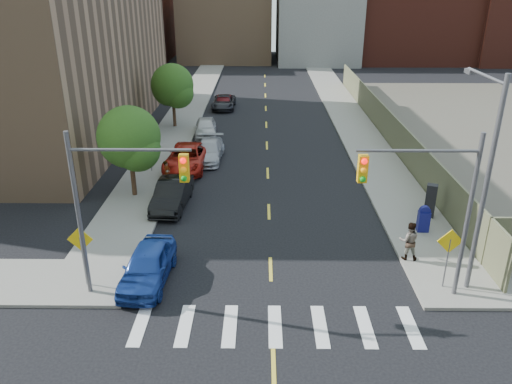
{
  "coord_description": "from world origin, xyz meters",
  "views": [
    {
      "loc": [
        -0.45,
        -11.26,
        12.08
      ],
      "look_at": [
        -0.7,
        12.14,
        2.0
      ],
      "focal_mm": 35.0,
      "sensor_mm": 36.0,
      "label": 1
    }
  ],
  "objects_px": {
    "parked_car_blue": "(148,265)",
    "mailbox": "(424,219)",
    "parked_car_black": "(172,194)",
    "payphone": "(431,201)",
    "parked_car_silver": "(209,151)",
    "parked_car_maroon": "(224,102)",
    "pedestrian_west": "(167,173)",
    "pedestrian_east": "(409,241)",
    "parked_car_white": "(206,127)",
    "parked_car_grey": "(224,102)",
    "parked_car_red": "(187,158)"
  },
  "relations": [
    {
      "from": "parked_car_black",
      "to": "mailbox",
      "type": "distance_m",
      "value": 13.68
    },
    {
      "from": "parked_car_maroon",
      "to": "payphone",
      "type": "height_order",
      "value": "payphone"
    },
    {
      "from": "mailbox",
      "to": "pedestrian_east",
      "type": "relative_size",
      "value": 0.75
    },
    {
      "from": "mailbox",
      "to": "pedestrian_west",
      "type": "height_order",
      "value": "pedestrian_west"
    },
    {
      "from": "parked_car_silver",
      "to": "payphone",
      "type": "xyz_separation_m",
      "value": [
        12.86,
        -9.4,
        0.39
      ]
    },
    {
      "from": "parked_car_white",
      "to": "parked_car_red",
      "type": "bearing_deg",
      "value": -98.45
    },
    {
      "from": "parked_car_black",
      "to": "parked_car_white",
      "type": "distance_m",
      "value": 13.92
    },
    {
      "from": "parked_car_white",
      "to": "pedestrian_east",
      "type": "height_order",
      "value": "pedestrian_east"
    },
    {
      "from": "parked_car_maroon",
      "to": "parked_car_white",
      "type": "bearing_deg",
      "value": -92.71
    },
    {
      "from": "pedestrian_west",
      "to": "pedestrian_east",
      "type": "xyz_separation_m",
      "value": [
        12.6,
        -8.83,
        0.14
      ]
    },
    {
      "from": "pedestrian_east",
      "to": "parked_car_silver",
      "type": "bearing_deg",
      "value": -43.95
    },
    {
      "from": "mailbox",
      "to": "pedestrian_west",
      "type": "distance_m",
      "value": 15.37
    },
    {
      "from": "parked_car_blue",
      "to": "parked_car_grey",
      "type": "relative_size",
      "value": 0.97
    },
    {
      "from": "payphone",
      "to": "pedestrian_west",
      "type": "relative_size",
      "value": 1.19
    },
    {
      "from": "mailbox",
      "to": "parked_car_red",
      "type": "bearing_deg",
      "value": 147.12
    },
    {
      "from": "parked_car_black",
      "to": "pedestrian_west",
      "type": "xyz_separation_m",
      "value": [
        -0.8,
        2.96,
        0.15
      ]
    },
    {
      "from": "parked_car_blue",
      "to": "parked_car_grey",
      "type": "distance_m",
      "value": 30.99
    },
    {
      "from": "parked_car_black",
      "to": "payphone",
      "type": "height_order",
      "value": "payphone"
    },
    {
      "from": "parked_car_grey",
      "to": "payphone",
      "type": "distance_m",
      "value": 27.9
    },
    {
      "from": "parked_car_red",
      "to": "parked_car_white",
      "type": "relative_size",
      "value": 1.31
    },
    {
      "from": "parked_car_black",
      "to": "parked_car_silver",
      "type": "bearing_deg",
      "value": 84.32
    },
    {
      "from": "parked_car_black",
      "to": "pedestrian_west",
      "type": "bearing_deg",
      "value": 108.68
    },
    {
      "from": "parked_car_maroon",
      "to": "parked_car_red",
      "type": "bearing_deg",
      "value": -92.01
    },
    {
      "from": "parked_car_white",
      "to": "mailbox",
      "type": "bearing_deg",
      "value": -57.96
    },
    {
      "from": "parked_car_silver",
      "to": "parked_car_maroon",
      "type": "height_order",
      "value": "parked_car_silver"
    },
    {
      "from": "parked_car_blue",
      "to": "parked_car_red",
      "type": "height_order",
      "value": "parked_car_red"
    },
    {
      "from": "parked_car_grey",
      "to": "mailbox",
      "type": "relative_size",
      "value": 3.37
    },
    {
      "from": "parked_car_blue",
      "to": "pedestrian_east",
      "type": "distance_m",
      "value": 11.71
    },
    {
      "from": "parked_car_maroon",
      "to": "payphone",
      "type": "bearing_deg",
      "value": -60.38
    },
    {
      "from": "parked_car_maroon",
      "to": "mailbox",
      "type": "xyz_separation_m",
      "value": [
        12.02,
        -26.59,
        0.2
      ]
    },
    {
      "from": "parked_car_red",
      "to": "parked_car_silver",
      "type": "bearing_deg",
      "value": 57.49
    },
    {
      "from": "parked_car_black",
      "to": "mailbox",
      "type": "height_order",
      "value": "parked_car_black"
    },
    {
      "from": "parked_car_white",
      "to": "parked_car_maroon",
      "type": "distance_m",
      "value": 9.6
    },
    {
      "from": "parked_car_silver",
      "to": "parked_car_maroon",
      "type": "xyz_separation_m",
      "value": [
        0.0,
        15.49,
        -0.07
      ]
    },
    {
      "from": "parked_car_blue",
      "to": "pedestrian_west",
      "type": "xyz_separation_m",
      "value": [
        -1.02,
        10.58,
        0.15
      ]
    },
    {
      "from": "parked_car_grey",
      "to": "mailbox",
      "type": "xyz_separation_m",
      "value": [
        12.02,
        -26.47,
        0.17
      ]
    },
    {
      "from": "parked_car_maroon",
      "to": "pedestrian_west",
      "type": "relative_size",
      "value": 2.43
    },
    {
      "from": "parked_car_black",
      "to": "pedestrian_east",
      "type": "height_order",
      "value": "pedestrian_east"
    },
    {
      "from": "parked_car_blue",
      "to": "parked_car_red",
      "type": "relative_size",
      "value": 0.8
    },
    {
      "from": "parked_car_blue",
      "to": "mailbox",
      "type": "distance_m",
      "value": 13.85
    },
    {
      "from": "parked_car_blue",
      "to": "parked_car_white",
      "type": "height_order",
      "value": "parked_car_blue"
    },
    {
      "from": "parked_car_maroon",
      "to": "parked_car_grey",
      "type": "bearing_deg",
      "value": -87.7
    },
    {
      "from": "payphone",
      "to": "pedestrian_east",
      "type": "distance_m",
      "value": 5.05
    },
    {
      "from": "parked_car_black",
      "to": "parked_car_maroon",
      "type": "relative_size",
      "value": 1.24
    },
    {
      "from": "parked_car_blue",
      "to": "mailbox",
      "type": "height_order",
      "value": "parked_car_blue"
    },
    {
      "from": "parked_car_silver",
      "to": "parked_car_white",
      "type": "relative_size",
      "value": 1.1
    },
    {
      "from": "parked_car_grey",
      "to": "pedestrian_east",
      "type": "distance_m",
      "value": 31.06
    },
    {
      "from": "parked_car_grey",
      "to": "pedestrian_east",
      "type": "bearing_deg",
      "value": -69.25
    },
    {
      "from": "pedestrian_east",
      "to": "parked_car_grey",
      "type": "bearing_deg",
      "value": -61.33
    },
    {
      "from": "parked_car_blue",
      "to": "parked_car_black",
      "type": "relative_size",
      "value": 0.97
    }
  ]
}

